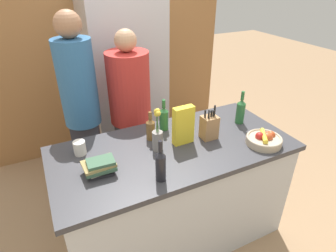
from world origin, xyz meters
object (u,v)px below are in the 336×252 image
Objects in this scene: knife_block at (209,127)px; cereal_box at (183,125)px; person_in_blue at (130,109)px; bottle_water at (164,118)px; refrigerator at (126,81)px; flower_vase at (157,136)px; fruit_bowl at (264,139)px; bottle_oil at (241,111)px; book_stack at (100,166)px; person_at_sink at (81,105)px; coffee_mug at (80,148)px; bottle_vinegar at (161,165)px; bottle_wine at (151,129)px.

cereal_box is (-0.21, 0.03, 0.05)m from knife_block.
bottle_water is at bearing -74.69° from person_in_blue.
refrigerator is 1.43m from flower_vase.
knife_block is at bearing 142.24° from fruit_bowl.
knife_block is (0.19, -1.43, 0.07)m from refrigerator.
bottle_water is (-0.62, 0.18, -0.01)m from bottle_oil.
bottle_oil is 1.00m from person_in_blue.
book_stack is 0.82m from person_at_sink.
bottle_vinegar is at bearing -51.98° from coffee_mug.
bottle_oil is 0.17× the size of person_in_blue.
knife_block is at bearing -166.12° from bottle_oil.
bottle_vinegar is at bearing -152.01° from knife_block.
bottle_oil is at bearing -14.93° from person_at_sink.
person_at_sink is 0.45m from person_in_blue.
book_stack is 0.51m from bottle_wine.
bottle_vinegar is at bearing -157.44° from bottle_oil.
person_at_sink reaches higher than knife_block.
bottle_water is at bearing 28.67° from book_stack.
bottle_vinegar is at bearing -105.72° from bottle_wine.
bottle_vinegar is (-0.91, -0.38, -0.00)m from bottle_oil.
cereal_box is at bearing -173.58° from bottle_oil.
bottle_vinegar is 1.23× the size of bottle_wine.
fruit_bowl is 0.93× the size of bottle_oil.
bottle_vinegar reaches higher than bottle_water.
bottle_water is (-0.06, -1.15, 0.08)m from refrigerator.
cereal_box is 0.25m from bottle_water.
bottle_oil reaches higher than fruit_bowl.
knife_block is at bearing -7.03° from cereal_box.
refrigerator is at bearing 80.57° from flower_vase.
bottle_wine is (-0.78, 0.09, -0.02)m from bottle_oil.
flower_vase is 1.17× the size of bottle_vinegar.
fruit_bowl is 0.79× the size of flower_vase.
cereal_box is 1.04× the size of bottle_oil.
refrigerator is 1.27m from bottle_wine.
book_stack is 0.13× the size of person_in_blue.
person_in_blue is at bearing -105.28° from refrigerator.
cereal_box is (-0.54, 0.28, 0.11)m from fruit_bowl.
flower_vase reaches higher than cereal_box.
flower_vase reaches higher than knife_block.
bottle_wine is at bearing -40.74° from person_at_sink.
flower_vase is 0.20× the size of person_in_blue.
person_at_sink reaches higher than flower_vase.
fruit_bowl is 1.52m from person_at_sink.
book_stack is at bearing -176.15° from knife_block.
bottle_water is at bearing 99.35° from cereal_box.
fruit_bowl is 1.23m from person_in_blue.
flower_vase is 1.28× the size of bottle_water.
bottle_wine is at bearing -148.98° from bottle_water.
bottle_water is at bearing -26.58° from person_at_sink.
bottle_wine is at bearing 27.85° from book_stack.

